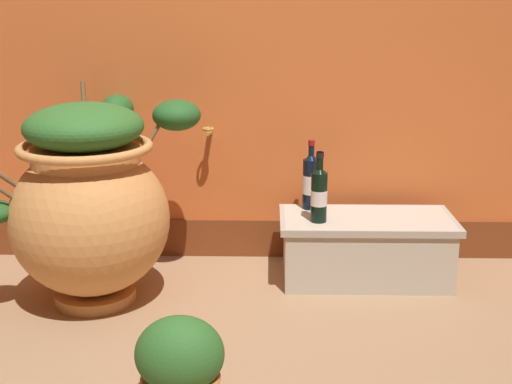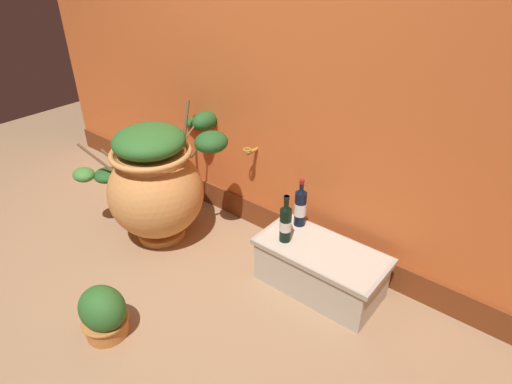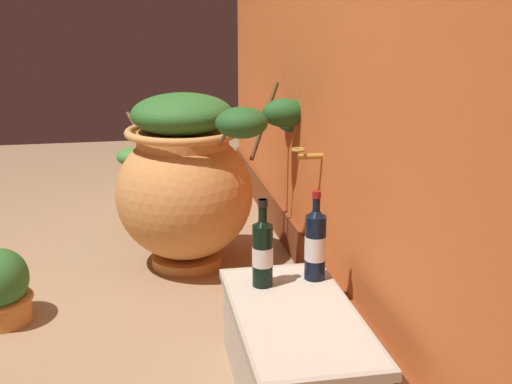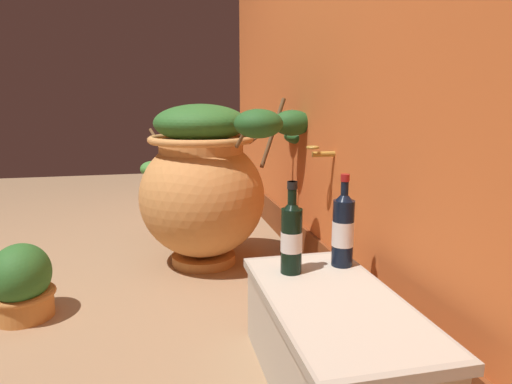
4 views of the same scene
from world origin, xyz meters
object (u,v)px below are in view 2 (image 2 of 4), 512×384
object	(u,v)px
terracotta_urn	(156,182)
potted_shrub	(104,314)
wine_bottle_left	(300,206)
wine_bottle_middle	(286,222)

from	to	relation	value
terracotta_urn	potted_shrub	xyz separation A→B (m)	(0.46, -0.77, -0.28)
wine_bottle_left	wine_bottle_middle	bearing A→B (deg)	-82.59
wine_bottle_left	potted_shrub	size ratio (longest dim) A/B	1.06
terracotta_urn	wine_bottle_left	size ratio (longest dim) A/B	3.02
wine_bottle_left	terracotta_urn	bearing A→B (deg)	-157.93
terracotta_urn	wine_bottle_left	bearing A→B (deg)	22.07
wine_bottle_left	potted_shrub	bearing A→B (deg)	-111.58
wine_bottle_left	potted_shrub	distance (m)	1.26
terracotta_urn	potted_shrub	bearing A→B (deg)	-59.40
terracotta_urn	wine_bottle_middle	xyz separation A→B (m)	(0.93, 0.18, -0.01)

